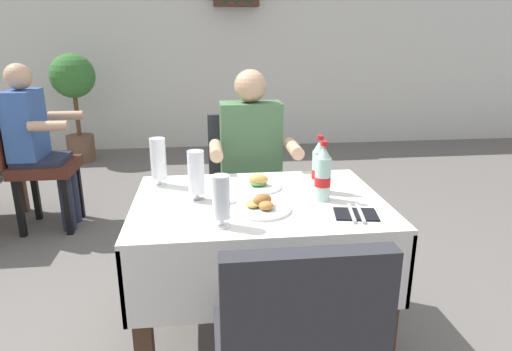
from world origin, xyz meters
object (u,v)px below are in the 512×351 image
at_px(plate_far_diner, 258,184).
at_px(cola_bottle_secondary, 319,168).
at_px(seated_diner_far, 252,164).
at_px(cola_bottle_primary, 323,175).
at_px(beer_glass_middle, 158,162).
at_px(beer_glass_left, 221,201).
at_px(chair_far_diner_seat, 243,183).
at_px(napkin_cutlery_set, 356,214).
at_px(potted_plant_corner, 74,91).
at_px(background_chair_right, 32,159).
at_px(beer_glass_right, 196,176).
at_px(main_dining_table, 259,235).
at_px(plate_near_camera, 261,206).
at_px(background_patron, 36,139).

bearing_deg(plate_far_diner, cola_bottle_secondary, -17.83).
xyz_separation_m(seated_diner_far, cola_bottle_primary, (0.24, -0.72, 0.15)).
height_order(seated_diner_far, beer_glass_middle, seated_diner_far).
xyz_separation_m(beer_glass_left, cola_bottle_secondary, (0.47, 0.35, 0.01)).
bearing_deg(chair_far_diner_seat, napkin_cutlery_set, -70.11).
distance_m(cola_bottle_primary, potted_plant_corner, 4.11).
relative_size(cola_bottle_secondary, background_chair_right, 0.28).
height_order(beer_glass_right, potted_plant_corner, potted_plant_corner).
distance_m(main_dining_table, beer_glass_right, 0.40).
relative_size(chair_far_diner_seat, plate_near_camera, 3.79).
bearing_deg(plate_far_diner, beer_glass_middle, 169.15).
bearing_deg(background_patron, background_chair_right, 180.00).
bearing_deg(cola_bottle_primary, cola_bottle_secondary, 84.29).
distance_m(background_chair_right, potted_plant_corner, 2.03).
bearing_deg(plate_far_diner, cola_bottle_primary, -36.72).
distance_m(main_dining_table, background_patron, 2.16).
bearing_deg(beer_glass_middle, chair_far_diner_seat, 50.22).
xyz_separation_m(plate_far_diner, background_chair_right, (-1.55, 1.40, -0.21)).
bearing_deg(cola_bottle_primary, plate_far_diner, 143.28).
bearing_deg(seated_diner_far, background_patron, 150.17).
xyz_separation_m(beer_glass_middle, cola_bottle_primary, (0.73, -0.29, -0.00)).
bearing_deg(beer_glass_right, napkin_cutlery_set, -21.03).
relative_size(main_dining_table, background_patron, 0.88).
bearing_deg(seated_diner_far, potted_plant_corner, 121.49).
height_order(beer_glass_right, cola_bottle_primary, cola_bottle_primary).
bearing_deg(plate_near_camera, main_dining_table, 87.05).
bearing_deg(potted_plant_corner, cola_bottle_secondary, -60.10).
height_order(beer_glass_right, napkin_cutlery_set, beer_glass_right).
height_order(napkin_cutlery_set, background_patron, background_patron).
distance_m(plate_far_diner, beer_glass_left, 0.48).
height_order(chair_far_diner_seat, cola_bottle_secondary, cola_bottle_secondary).
xyz_separation_m(napkin_cutlery_set, background_patron, (-1.85, 1.79, -0.04)).
height_order(main_dining_table, seated_diner_far, seated_diner_far).
height_order(cola_bottle_secondary, background_chair_right, cola_bottle_secondary).
distance_m(seated_diner_far, napkin_cutlery_set, 0.97).
bearing_deg(beer_glass_right, plate_far_diner, 26.06).
relative_size(background_chair_right, background_patron, 0.77).
bearing_deg(cola_bottle_secondary, napkin_cutlery_set, -74.86).
height_order(main_dining_table, potted_plant_corner, potted_plant_corner).
relative_size(chair_far_diner_seat, beer_glass_right, 4.30).
bearing_deg(napkin_cutlery_set, background_chair_right, 136.75).
bearing_deg(background_chair_right, seated_diner_far, -29.06).
xyz_separation_m(plate_far_diner, napkin_cutlery_set, (0.36, -0.39, -0.01)).
bearing_deg(beer_glass_middle, cola_bottle_primary, -21.37).
relative_size(plate_far_diner, background_chair_right, 0.24).
distance_m(main_dining_table, cola_bottle_secondary, 0.42).
relative_size(plate_near_camera, cola_bottle_primary, 0.96).
xyz_separation_m(cola_bottle_primary, potted_plant_corner, (-1.99, 3.60, -0.02)).
height_order(main_dining_table, napkin_cutlery_set, napkin_cutlery_set).
xyz_separation_m(main_dining_table, background_chair_right, (-1.53, 1.56, -0.01)).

